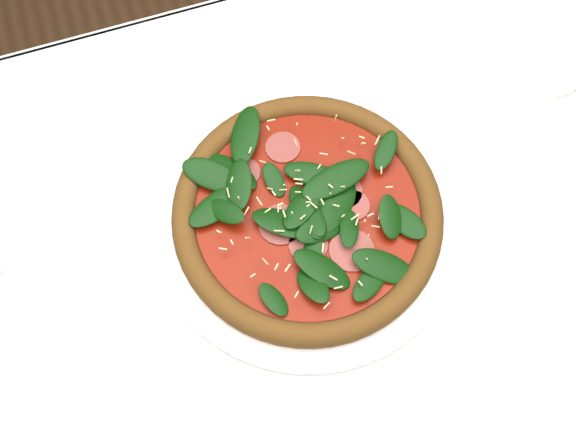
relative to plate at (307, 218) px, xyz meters
name	(u,v)px	position (x,y,z in m)	size (l,w,h in m)	color
ground	(289,359)	(-0.03, -0.02, -0.76)	(6.00, 6.00, 0.00)	brown
dining_table	(289,269)	(-0.03, -0.02, -0.11)	(1.21, 0.81, 0.75)	white
plate	(307,218)	(0.00, 0.00, 0.00)	(0.39, 0.39, 0.02)	white
pizza	(307,211)	(0.00, 0.00, 0.02)	(0.41, 0.41, 0.04)	brown
saucer_far	(541,58)	(0.40, 0.12, 0.00)	(0.13, 0.13, 0.01)	white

